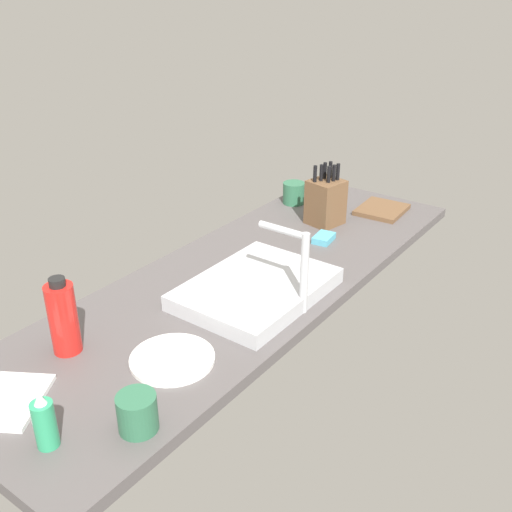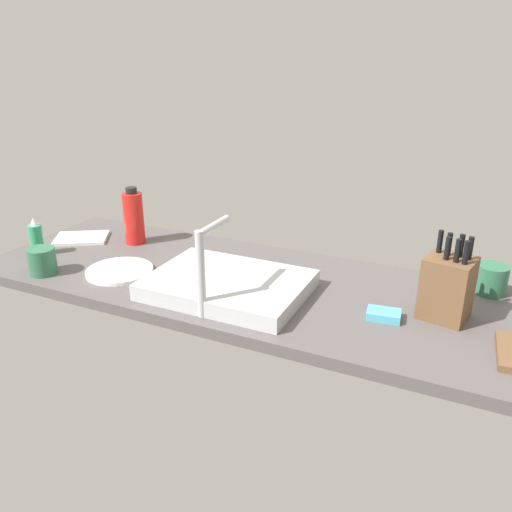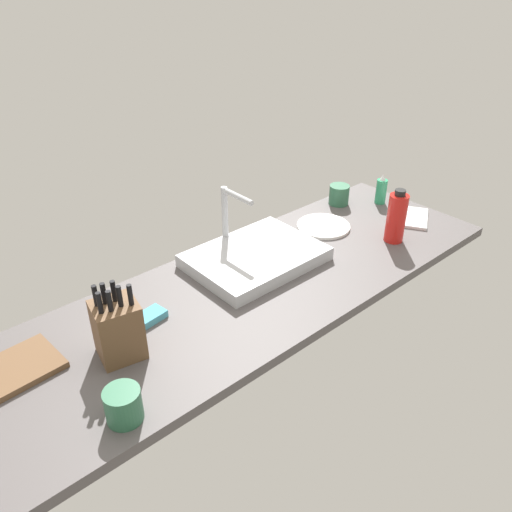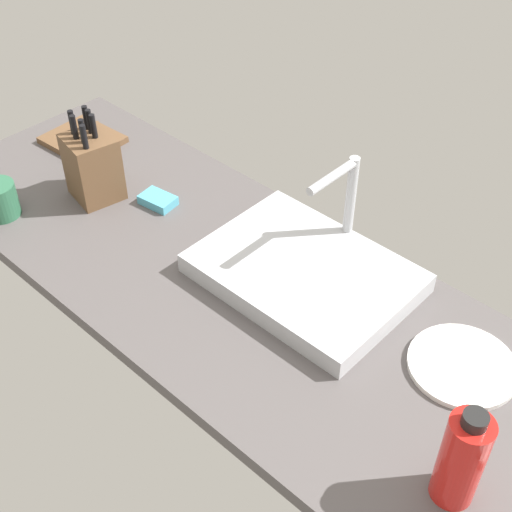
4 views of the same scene
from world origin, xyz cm
name	(u,v)px [view 3 (image 3 of 4)]	position (x,y,z in cm)	size (l,w,h in cm)	color
countertop_slab	(258,287)	(0.00, 0.00, 1.75)	(191.58, 62.90, 3.50)	#514C4C
sink_basin	(255,257)	(7.66, 10.16, 5.93)	(46.58, 34.18, 4.87)	#B7BABF
faucet	(229,213)	(7.09, 24.27, 18.72)	(5.50, 16.50, 24.91)	#B7BABF
knife_block	(118,329)	(-53.20, -1.43, 12.59)	(14.10, 13.55, 23.64)	brown
cutting_board	(20,367)	(-77.14, 11.45, 4.40)	(20.14, 17.29, 1.80)	brown
soap_bottle	(381,190)	(83.69, 11.58, 9.50)	(4.77, 4.77, 13.80)	#2D9966
water_bottle	(396,217)	(59.57, -12.96, 13.49)	(7.44, 7.44, 21.47)	red
dinner_plate	(323,226)	(46.89, 12.34, 4.10)	(21.82, 21.82, 1.20)	white
dish_towel	(410,217)	(80.62, -6.64, 4.10)	(19.19, 13.95, 1.20)	white
coffee_mug	(123,405)	(-64.09, -22.85, 7.97)	(9.15, 9.15, 8.94)	#2D6647
ceramic_cup	(339,195)	(69.00, 23.33, 7.87)	(8.83, 8.83, 8.73)	#2D6647
dish_sponge	(151,316)	(-38.59, 6.78, 4.70)	(9.00, 6.00, 2.40)	#4CA3BC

